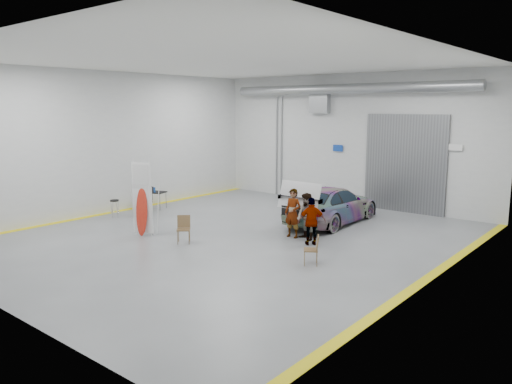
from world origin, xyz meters
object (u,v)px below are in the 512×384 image
Objects in this scene: shop_stool at (115,209)px; work_table at (151,191)px; person_b at (307,217)px; person_a at (293,213)px; folding_chair_far at (311,256)px; surfboard_display at (140,204)px; folding_chair_near at (184,235)px; office_chair at (145,203)px; person_c at (312,221)px; sedan_car at (331,205)px.

work_table is (-0.34, 2.19, 0.41)m from shop_stool.
person_b is at bearing 14.17° from shop_stool.
person_a is at bearing -1.04° from work_table.
folding_chair_far is at bearing -0.88° from shop_stool.
surfboard_display is at bearing -145.92° from person_a.
folding_chair_near is at bearing -131.46° from person_a.
office_chair is (0.95, -1.09, -0.27)m from work_table.
work_table reaches higher than shop_stool.
shop_stool is 0.54× the size of work_table.
person_c is at bearing 8.05° from surfboard_display.
shop_stool is 1.26m from office_chair.
shop_stool is at bearing -147.68° from person_b.
sedan_car is 8.18m from work_table.
sedan_car reaches higher than shop_stool.
folding_chair_far is at bearing 78.18° from person_c.
person_b is 1.42× the size of office_chair.
person_a is 1.50× the size of office_chair.
person_c is 2.17× the size of shop_stool.
surfboard_display is 2.41× the size of office_chair.
office_chair is (-6.91, -0.95, -0.36)m from person_a.
person_a is (0.11, -2.78, 0.14)m from sedan_car.
person_b is at bearing -85.54° from person_c.
person_b is 1.20× the size of work_table.
folding_chair_near is at bearing -9.70° from shop_stool.
surfboard_display is at bearing -115.46° from folding_chair_far.
sedan_car reaches higher than folding_chair_near.
person_a reaches higher than work_table.
surfboard_display reaches higher than person_b.
person_c reaches higher than office_chair.
sedan_car reaches higher than office_chair.
sedan_car is 2.78m from person_a.
person_c is at bearing -7.08° from folding_chair_near.
surfboard_display is 3.18× the size of folding_chair_far.
shop_stool is at bearing 141.20° from surfboard_display.
shop_stool is 0.64× the size of office_chair.
person_b is 8.44m from work_table.
sedan_car reaches higher than folding_chair_far.
person_c is 1.83× the size of folding_chair_far.
folding_chair_near is at bearing -11.70° from surfboard_display.
folding_chair_near reaches higher than shop_stool.
office_chair reaches higher than folding_chair_near.
sedan_car is 2.87× the size of person_a.
folding_chair_near is 6.29m from work_table.
shop_stool is (-8.10, -2.04, -0.45)m from person_b.
surfboard_display is 3.47m from shop_stool.
folding_chair_near is at bearing -29.23° from work_table.
folding_chair_near is at bearing 66.61° from sedan_car.
person_b is 1.87× the size of folding_chair_far.
office_chair is (-4.53, 1.98, 0.22)m from folding_chair_near.
person_a reaches higher than shop_stool.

